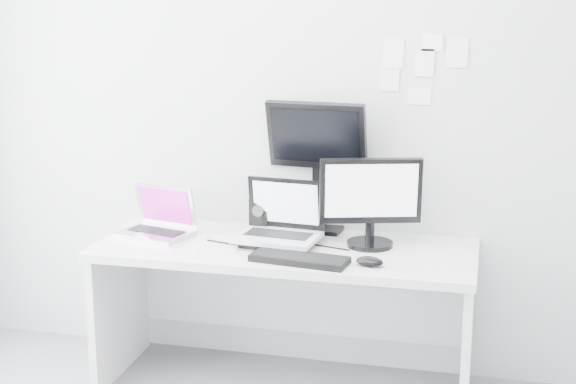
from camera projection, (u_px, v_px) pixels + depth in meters
name	position (u px, v px, depth m)	size (l,w,h in m)	color
back_wall	(302.00, 107.00, 4.19)	(3.60, 3.60, 0.00)	#B6B8BB
desk	(285.00, 318.00, 4.09)	(1.80, 0.70, 0.73)	silver
macbook	(154.00, 211.00, 4.14)	(0.35, 0.26, 0.26)	#B0B0B5
speaker	(260.00, 216.00, 4.18)	(0.09, 0.09, 0.19)	black
dell_laptop	(277.00, 214.00, 3.97)	(0.38, 0.30, 0.32)	silver
rear_monitor	(318.00, 165.00, 4.19)	(0.50, 0.18, 0.68)	black
samsung_monitor	(371.00, 201.00, 3.95)	(0.48, 0.22, 0.44)	black
keyboard	(300.00, 259.00, 3.76)	(0.44, 0.16, 0.03)	black
mouse	(370.00, 261.00, 3.71)	(0.13, 0.08, 0.04)	black
wall_note_0	(393.00, 54.00, 4.02)	(0.10, 0.00, 0.14)	white
wall_note_1	(425.00, 63.00, 3.99)	(0.09, 0.00, 0.13)	white
wall_note_2	(457.00, 53.00, 3.95)	(0.10, 0.00, 0.14)	white
wall_note_3	(419.00, 96.00, 4.04)	(0.11, 0.00, 0.08)	white
wall_note_4	(390.00, 80.00, 4.05)	(0.09, 0.00, 0.10)	white
wall_note_5	(432.00, 42.00, 3.96)	(0.10, 0.00, 0.08)	white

